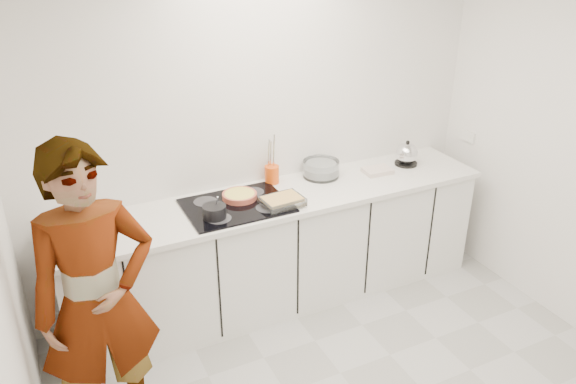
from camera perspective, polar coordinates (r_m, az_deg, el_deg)
name	(u,v)px	position (r m, az deg, el deg)	size (l,w,h in m)	color
wall_back	(262,132)	(4.21, -2.68, 6.13)	(3.60, 0.00, 2.60)	white
wall_left	(1,325)	(2.50, -27.16, -11.90)	(0.00, 3.20, 2.60)	white
base_cabinets	(281,251)	(4.32, -0.74, -6.05)	(3.20, 0.58, 0.87)	white
countertop	(280,198)	(4.10, -0.78, -0.63)	(3.24, 0.64, 0.04)	white
hob	(236,206)	(3.95, -5.25, -1.38)	(0.72, 0.54, 0.01)	black
tart_dish	(240,195)	(4.02, -4.94, -0.35)	(0.25, 0.25, 0.04)	#B9513D
saucepan	(215,212)	(3.77, -7.48, -1.99)	(0.16, 0.16, 0.15)	black
baking_dish	(282,201)	(3.92, -0.60, -0.89)	(0.30, 0.23, 0.06)	silver
mixing_bowl	(321,169)	(4.39, 3.37, 2.31)	(0.30, 0.30, 0.13)	silver
tea_towel	(377,171)	(4.52, 9.07, 2.15)	(0.22, 0.16, 0.04)	white
kettle	(407,154)	(4.69, 11.96, 3.75)	(0.23, 0.23, 0.21)	black
utensil_crock	(272,174)	(4.27, -1.65, 1.79)	(0.11, 0.11, 0.14)	#E74D0D
cook	(97,302)	(3.18, -18.81, -10.55)	(0.66, 0.43, 1.80)	white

